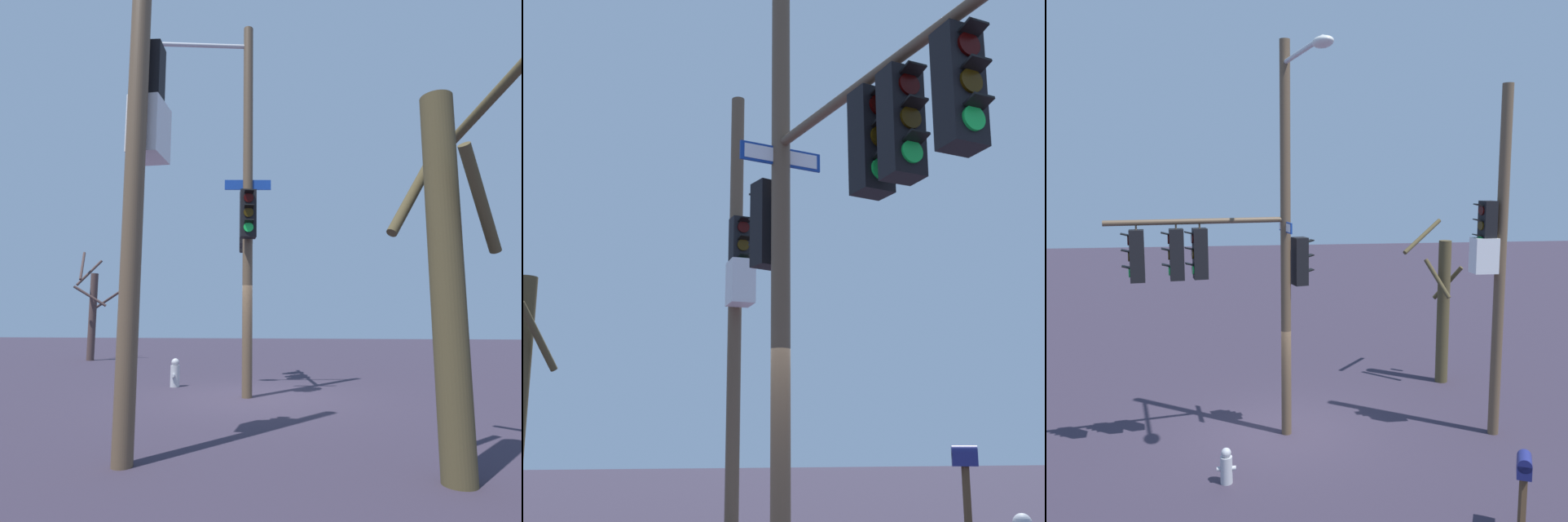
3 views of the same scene
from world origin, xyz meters
TOP-DOWN VIEW (x-y plane):
  - ground_plane at (0.00, 0.00)m, footprint 80.00×80.00m
  - main_signal_pole_assembly at (0.81, 0.38)m, footprint 4.54×3.29m
  - secondary_pole_assembly at (-4.77, 0.75)m, footprint 0.80×0.44m
  - fire_hydrant at (1.36, 2.25)m, footprint 0.38×0.24m
  - bare_tree_behind_pole at (-4.97, -2.95)m, footprint 1.83×1.84m
  - bare_tree_across_street at (8.88, 8.76)m, footprint 2.03×1.94m

SIDE VIEW (x-z plane):
  - ground_plane at x=0.00m, z-range 0.00..0.00m
  - fire_hydrant at x=1.36m, z-range -0.02..0.71m
  - bare_tree_across_street at x=8.88m, z-range -0.27..4.74m
  - bare_tree_behind_pole at x=-4.97m, z-range -0.11..4.66m
  - secondary_pole_assembly at x=-4.77m, z-range 0.19..8.25m
  - main_signal_pole_assembly at x=0.81m, z-range 0.19..9.17m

